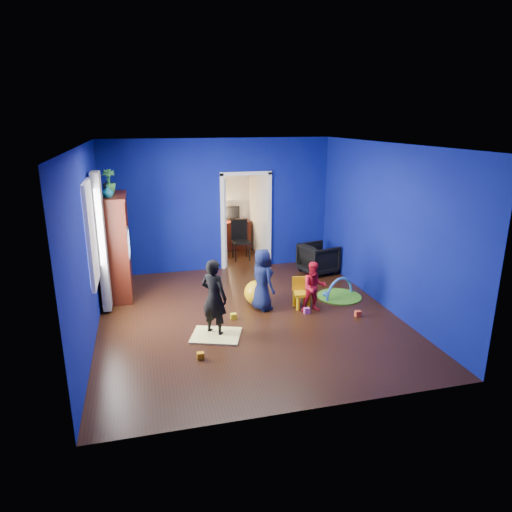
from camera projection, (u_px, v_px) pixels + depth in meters
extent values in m
cube|color=black|center=(248.00, 316.00, 7.90)|extent=(5.00, 5.50, 0.01)
cube|color=white|center=(247.00, 145.00, 7.06)|extent=(5.00, 5.50, 0.01)
cube|color=navy|center=(219.00, 206.00, 10.03)|extent=(5.00, 0.02, 2.90)
cube|color=navy|center=(306.00, 296.00, 4.93)|extent=(5.00, 0.02, 2.90)
cube|color=navy|center=(87.00, 245.00, 6.89)|extent=(0.02, 5.50, 2.90)
cube|color=navy|center=(385.00, 227.00, 8.07)|extent=(0.02, 5.50, 2.90)
imported|color=black|center=(318.00, 259.00, 10.05)|extent=(0.88, 0.87, 0.66)
imported|color=black|center=(214.00, 297.00, 7.09)|extent=(0.53, 0.53, 1.24)
imported|color=black|center=(262.00, 280.00, 8.06)|extent=(0.51, 0.63, 1.12)
imported|color=red|center=(314.00, 287.00, 8.00)|extent=(0.48, 0.39, 0.91)
imported|color=#0B5A5F|center=(108.00, 192.00, 7.97)|extent=(0.21, 0.21, 0.21)
imported|color=#328A39|center=(109.00, 181.00, 8.42)|extent=(0.27, 0.27, 0.44)
cube|color=#41100A|center=(114.00, 247.00, 8.56)|extent=(0.58, 1.14, 1.96)
cube|color=silver|center=(116.00, 245.00, 8.56)|extent=(0.46, 0.70, 0.54)
cube|color=#F2E07A|center=(216.00, 335.00, 7.17)|extent=(0.91, 0.82, 0.03)
sphere|color=yellow|center=(256.00, 293.00, 8.37)|extent=(0.44, 0.44, 0.44)
cube|color=yellow|center=(302.00, 294.00, 8.21)|extent=(0.31, 0.31, 0.50)
cylinder|color=#369221|center=(339.00, 296.00, 8.76)|extent=(0.84, 0.84, 0.02)
torus|color=#3F8CD8|center=(339.00, 296.00, 8.75)|extent=(0.71, 0.37, 0.76)
cube|color=white|center=(90.00, 233.00, 7.19)|extent=(0.03, 0.95, 1.55)
cube|color=slate|center=(102.00, 242.00, 7.82)|extent=(0.14, 0.42, 2.40)
cube|color=white|center=(246.00, 222.00, 10.29)|extent=(1.16, 0.10, 2.10)
cube|color=#3D140A|center=(233.00, 235.00, 11.89)|extent=(0.88, 0.44, 0.75)
cube|color=black|center=(232.00, 213.00, 11.83)|extent=(0.40, 0.05, 0.32)
sphere|color=#FFD88C|center=(222.00, 214.00, 11.72)|extent=(0.14, 0.14, 0.14)
cube|color=black|center=(241.00, 241.00, 10.97)|extent=(0.40, 0.40, 0.92)
cube|color=white|center=(231.00, 171.00, 11.51)|extent=(0.88, 0.24, 0.04)
cube|color=#EC4827|center=(358.00, 314.00, 7.89)|extent=(0.10, 0.08, 0.10)
sphere|color=blue|center=(325.00, 294.00, 8.75)|extent=(0.11, 0.11, 0.11)
cube|color=orange|center=(201.00, 356.00, 6.49)|extent=(0.10, 0.08, 0.10)
sphere|color=green|center=(302.00, 291.00, 8.89)|extent=(0.11, 0.11, 0.11)
cube|color=#C1489A|center=(307.00, 311.00, 8.02)|extent=(0.10, 0.08, 0.10)
cube|color=yellow|center=(234.00, 316.00, 7.78)|extent=(0.10, 0.08, 0.10)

